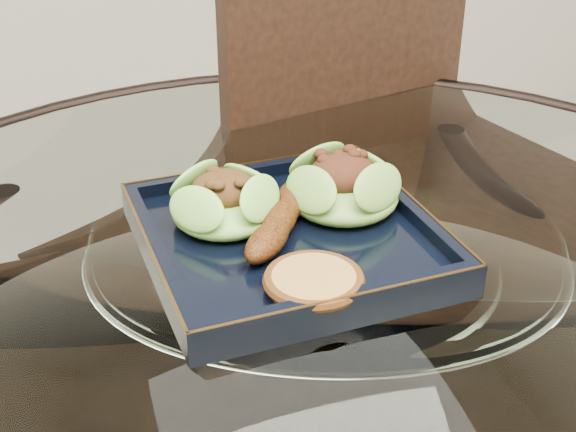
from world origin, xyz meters
name	(u,v)px	position (x,y,z in m)	size (l,w,h in m)	color
dining_table	(321,410)	(0.00, 0.00, 0.60)	(1.13, 1.13, 0.77)	white
dining_chair	(385,278)	(0.21, 0.30, 0.52)	(0.48, 0.48, 0.93)	#311B10
navy_plate	(288,243)	(-0.02, 0.05, 0.77)	(0.27, 0.27, 0.02)	black
lettuce_wrap_left	(225,205)	(-0.07, 0.10, 0.80)	(0.10, 0.10, 0.04)	#59A931
lettuce_wrap_right	(343,190)	(0.05, 0.09, 0.80)	(0.11, 0.11, 0.04)	#54922A
roasted_plantain	(280,220)	(-0.03, 0.06, 0.80)	(0.15, 0.03, 0.03)	#622C0A
crumb_patty	(314,282)	(-0.03, -0.04, 0.79)	(0.08, 0.08, 0.01)	#B78E3D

